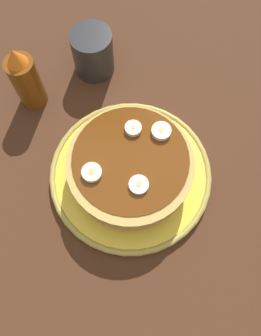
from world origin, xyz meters
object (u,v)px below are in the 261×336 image
banana_slice_1 (92,173)px  pancake_stack (131,169)px  banana_slice_0 (139,185)px  syrup_bottle (26,80)px  banana_slice_3 (161,131)px  banana_slice_2 (131,128)px  plate (130,174)px  coffee_mug (93,51)px

banana_slice_1 → pancake_stack: bearing=-66.1°
banana_slice_0 → syrup_bottle: size_ratio=0.22×
banana_slice_3 → pancake_stack: bearing=140.6°
banana_slice_1 → syrup_bottle: size_ratio=0.22×
banana_slice_0 → banana_slice_2: banana_slice_2 is taller
banana_slice_0 → banana_slice_1: size_ratio=0.98×
plate → banana_slice_3: banana_slice_3 is taller
banana_slice_2 → syrup_bottle: 20.93cm
banana_slice_0 → banana_slice_3: size_ratio=0.96×
pancake_stack → banana_slice_2: 6.35cm
banana_slice_0 → banana_slice_2: 9.22cm
pancake_stack → banana_slice_3: size_ratio=6.53×
pancake_stack → banana_slice_2: size_ratio=7.64×
plate → coffee_mug: 24.13cm
pancake_stack → syrup_bottle: bearing=53.5°
banana_slice_2 → banana_slice_3: same height
pancake_stack → syrup_bottle: size_ratio=1.49×
plate → banana_slice_1: bearing=117.7°
banana_slice_0 → banana_slice_2: bearing=12.0°
pancake_stack → banana_slice_2: banana_slice_2 is taller
banana_slice_3 → banana_slice_1: bearing=127.9°
pancake_stack → coffee_mug: bearing=21.4°
banana_slice_1 → banana_slice_2: (7.74, -5.07, -0.01)cm
banana_slice_1 → banana_slice_3: bearing=-52.1°
banana_slice_0 → coffee_mug: 28.51cm
plate → banana_slice_0: banana_slice_0 is taller
banana_slice_1 → coffee_mug: bearing=7.6°
plate → coffee_mug: coffee_mug is taller
coffee_mug → syrup_bottle: (-8.38, 10.39, 1.56)cm
pancake_stack → banana_slice_2: bearing=4.9°
banana_slice_3 → coffee_mug: size_ratio=0.28×
banana_slice_1 → coffee_mug: (25.06, 3.35, -3.68)cm
pancake_stack → banana_slice_3: 7.56cm
banana_slice_3 → banana_slice_0: bearing=162.6°
syrup_bottle → banana_slice_2: bearing=-115.4°
syrup_bottle → pancake_stack: bearing=-126.5°
plate → coffee_mug: (22.19, 8.79, 3.51)cm
pancake_stack → banana_slice_3: banana_slice_3 is taller
banana_slice_1 → plate: bearing=-62.3°
plate → banana_slice_2: bearing=4.4°
banana_slice_2 → banana_slice_3: size_ratio=0.85×
banana_slice_3 → syrup_bottle: (9.06, 23.52, -2.13)cm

